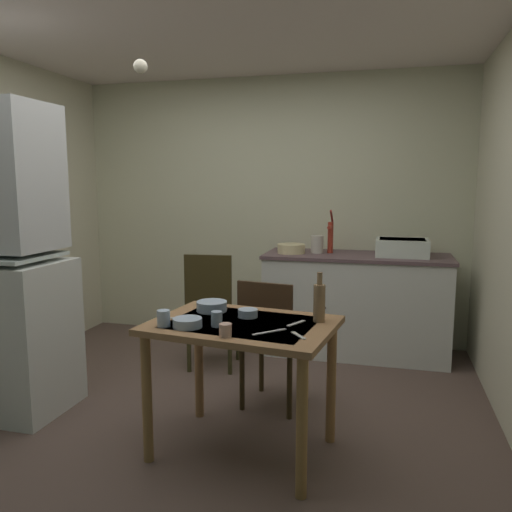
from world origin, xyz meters
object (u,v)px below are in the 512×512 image
Objects in this scene: mixing_bowl_counter at (291,249)px; serving_bowl_wide at (187,323)px; dining_table at (242,342)px; mug_tall at (225,330)px; glass_bottle at (319,302)px; sink_basin at (402,247)px; chair_by_counter at (212,310)px; hand_pump at (330,234)px; chair_far_side at (271,340)px.

mixing_bowl_counter is 2.02m from serving_bowl_wide.
mug_tall is at bearing -91.54° from dining_table.
mug_tall is 0.59m from glass_bottle.
mixing_bowl_counter is (-0.96, -0.05, -0.04)m from sink_basin.
mixing_bowl_counter is 1.86m from dining_table.
chair_by_counter is at bearing -129.29° from mixing_bowl_counter.
hand_pump is 1.57× the size of mixing_bowl_counter.
sink_basin reaches higher than serving_bowl_wide.
hand_pump reaches higher than serving_bowl_wide.
sink_basin reaches higher than chair_by_counter.
chair_far_side is at bearing 87.53° from mug_tall.
sink_basin is 2.35m from mug_tall.
mixing_bowl_counter is at bearing -177.02° from sink_basin.
mixing_bowl_counter reaches higher than mug_tall.
hand_pump reaches higher than mug_tall.
chair_far_side is at bearing 87.09° from dining_table.
chair_far_side is 5.68× the size of serving_bowl_wide.
sink_basin reaches higher than mug_tall.
mug_tall is (0.60, -1.46, 0.30)m from chair_by_counter.
sink_basin is 2.79× the size of serving_bowl_wide.
sink_basin is at bearing 60.80° from serving_bowl_wide.
dining_table is at bearing 32.87° from serving_bowl_wide.
chair_by_counter is (-0.61, 1.18, -0.15)m from dining_table.
mixing_bowl_counter is at bearing 94.74° from chair_far_side.
serving_bowl_wide is at bearing -110.85° from chair_far_side.
glass_bottle is (0.48, -1.71, -0.07)m from mixing_bowl_counter.
dining_table is at bearing -62.85° from chair_by_counter.
mug_tall is (-0.27, -2.21, -0.28)m from hand_pump.
serving_bowl_wide is at bearing -156.34° from glass_bottle.
hand_pump is at bearing 94.60° from glass_bottle.
dining_table is 1.34m from chair_by_counter.
chair_by_counter is (-0.64, 0.59, 0.02)m from chair_far_side.
sink_basin is 0.49× the size of chair_far_side.
sink_basin is 2.36m from serving_bowl_wide.
serving_bowl_wide is 2.34× the size of mug_tall.
mixing_bowl_counter is 1.57× the size of serving_bowl_wide.
sink_basin is at bearing 2.98° from mixing_bowl_counter.
dining_table is 0.31m from mug_tall.
chair_far_side is at bearing 69.15° from serving_bowl_wide.
hand_pump is 0.44× the size of chair_far_side.
chair_far_side is 0.87m from serving_bowl_wide.
hand_pump is 1.48m from chair_far_side.
mixing_bowl_counter reaches higher than chair_by_counter.
hand_pump is 2.47× the size of serving_bowl_wide.
mixing_bowl_counter is at bearing 84.73° from serving_bowl_wide.
chair_by_counter is (-1.49, -0.70, -0.48)m from sink_basin.
hand_pump is at bearing 40.58° from chair_by_counter.
mixing_bowl_counter reaches higher than dining_table.
chair_by_counter is (-0.87, -0.75, -0.57)m from hand_pump.
sink_basin is at bearing 25.15° from chair_by_counter.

